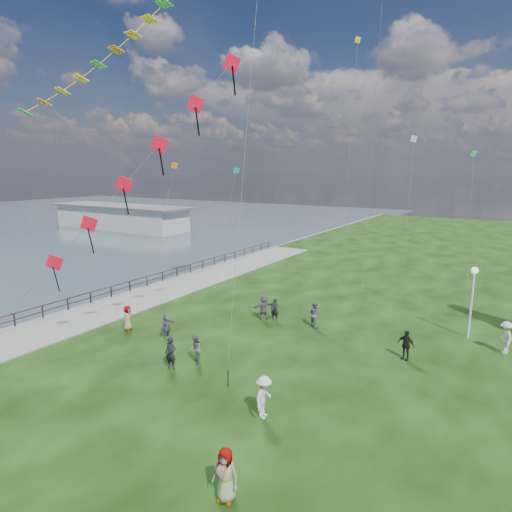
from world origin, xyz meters
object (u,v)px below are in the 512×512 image
Objects in this scene: person_5 at (167,325)px; person_8 at (506,338)px; person_0 at (171,353)px; lamppost at (473,287)px; person_1 at (195,349)px; person_4 at (226,475)px; person_11 at (264,307)px; person_6 at (275,310)px; person_2 at (264,397)px; person_7 at (315,314)px; person_9 at (406,345)px; pier_pavilion at (120,217)px; person_10 at (128,318)px.

person_5 is 20.11m from person_8.
lamppost is at bearing 37.36° from person_0.
person_1 is 10.18m from person_4.
person_4 reaches higher than person_11.
person_6 is at bearing 136.76° from person_1.
person_2 is 1.02× the size of person_4.
person_7 reaches higher than person_6.
person_1 is 4.44m from person_5.
person_7 is at bearing -160.39° from lamppost.
person_4 is 1.14× the size of person_6.
person_6 is 0.84m from person_11.
person_5 is 0.91× the size of person_9.
person_4 is 13.95m from person_9.
person_2 is at bearing 66.80° from person_11.
pier_pavilion reaches higher than person_9.
person_6 is at bearing -30.73° from pier_pavilion.
person_11 is at bearing 107.63° from person_4.
pier_pavilion is at bearing 34.99° from person_10.
person_0 is at bearing -38.64° from pier_pavilion.
person_1 reaches higher than person_6.
pier_pavilion is at bearing -85.33° from person_11.
person_10 is (42.45, -36.26, -1.02)m from pier_pavilion.
person_2 is 1.04× the size of person_11.
pier_pavilion reaches higher than person_6.
person_4 is 14.46m from person_5.
person_4 is 1.18× the size of person_5.
person_5 is at bearing -148.83° from lamppost.
person_1 is at bearing 60.53° from person_2.
person_4 is at bearing 62.68° from person_11.
person_6 is at bearing 104.86° from person_4.
person_11 reaches higher than person_1.
person_2 is 10.79m from person_5.
person_5 is (-16.24, -9.83, -2.52)m from lamppost.
person_4 is at bearing -41.82° from person_8.
person_1 is 9.19m from person_7.
person_0 is 9.44m from person_6.
person_8 is at bearing -70.89° from person_5.
person_2 is at bearing -53.11° from person_8.
person_6 is 2.87m from person_7.
person_11 is at bearing -176.27° from person_6.
person_11 is at bearing -171.71° from person_9.
pier_pavilion reaches higher than person_10.
person_11 is at bearing -60.19° from person_10.
person_1 is at bearing -122.41° from person_5.
person_6 is 0.85× the size of person_8.
pier_pavilion is 72.37m from person_4.
person_6 is (-6.82, 15.37, -0.11)m from person_4.
person_9 is 1.04× the size of person_10.
person_6 is 0.98× the size of person_10.
person_10 is (-14.23, 8.74, -0.09)m from person_4.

